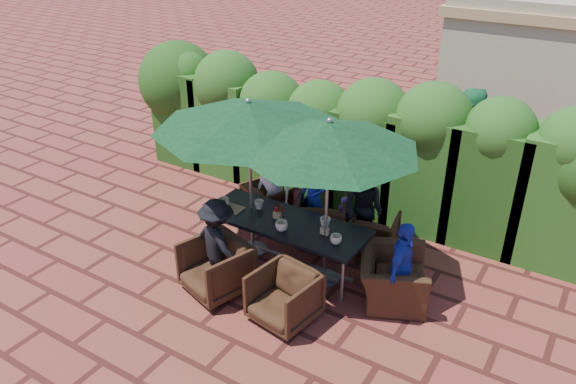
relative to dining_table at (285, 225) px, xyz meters
The scene contains 30 objects.
ground 0.71m from the dining_table, 161.23° to the right, with size 80.00×80.00×0.00m, color maroon.
dining_table is the anchor object (origin of this frame).
umbrella_left 1.66m from the dining_table, behind, with size 2.70×2.70×2.46m.
umbrella_right 1.68m from the dining_table, ahead, with size 2.39×2.39×2.46m.
chair_far_left 1.42m from the dining_table, 134.20° to the left, with size 0.70×0.66×0.72m, color black.
chair_far_mid 0.93m from the dining_table, 82.83° to the left, with size 0.78×0.73×0.80m, color black.
chair_far_right 1.45m from the dining_table, 47.59° to the left, with size 0.67×0.63×0.69m, color black.
chair_near_left 1.17m from the dining_table, 114.58° to the right, with size 0.81×0.76×0.83m, color black.
chair_near_right 1.27m from the dining_table, 58.59° to the right, with size 0.75×0.71×0.78m, color black.
chair_end_right 1.67m from the dining_table, ahead, with size 1.01×0.66×0.89m, color black.
adult_far_left 1.26m from the dining_table, 130.38° to the left, with size 0.67×0.40×1.37m, color white.
adult_far_mid 0.99m from the dining_table, 95.06° to the left, with size 0.48×0.39×1.34m, color #2033AD.
adult_far_right 1.26m from the dining_table, 52.24° to the left, with size 0.66×0.40×1.38m, color black.
adult_near_left 1.04m from the dining_table, 121.44° to the right, with size 0.85×0.39×1.33m, color black.
adult_end_right 1.80m from the dining_table, ahead, with size 0.75×0.38×1.28m, color #2033AD.
child_left 1.28m from the dining_table, 113.10° to the left, with size 0.28×0.23×0.77m, color #C7466A.
child_right 1.19m from the dining_table, 68.48° to the left, with size 0.27×0.22×0.76m, color #7A4DA7.
pedestrian_a 4.29m from the dining_table, 70.12° to the left, with size 1.79×0.64×1.91m, color #238144.
pedestrian_b 4.73m from the dining_table, 62.64° to the left, with size 0.74×0.45×1.55m, color #C7466A.
cup_a 1.03m from the dining_table, behind, with size 0.18×0.18×0.14m, color beige.
cup_b 0.56m from the dining_table, 168.54° to the left, with size 0.14×0.14×0.13m, color beige.
cup_c 0.30m from the dining_table, 69.47° to the right, with size 0.18×0.18×0.14m, color beige.
cup_d 0.60m from the dining_table, 15.98° to the left, with size 0.15×0.15×0.14m, color beige.
cup_e 0.91m from the dining_table, ahead, with size 0.16×0.16×0.13m, color beige.
ketchup_bottle 0.23m from the dining_table, behind, with size 0.04×0.04×0.17m, color #B20C0A.
sauce_bottle 0.23m from the dining_table, 139.74° to the left, with size 0.04×0.04×0.17m, color #4C230C.
serving_tray 0.88m from the dining_table, behind, with size 0.35×0.25×0.02m, color #926B46.
number_block_left 0.19m from the dining_table, behind, with size 0.12×0.06×0.10m, color tan.
number_block_right 0.66m from the dining_table, ahead, with size 0.12×0.06×0.10m, color tan.
hedge_wall 2.37m from the dining_table, 98.71° to the left, with size 9.10×1.60×2.44m.
Camera 1 is at (3.91, -5.81, 4.88)m, focal length 35.00 mm.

